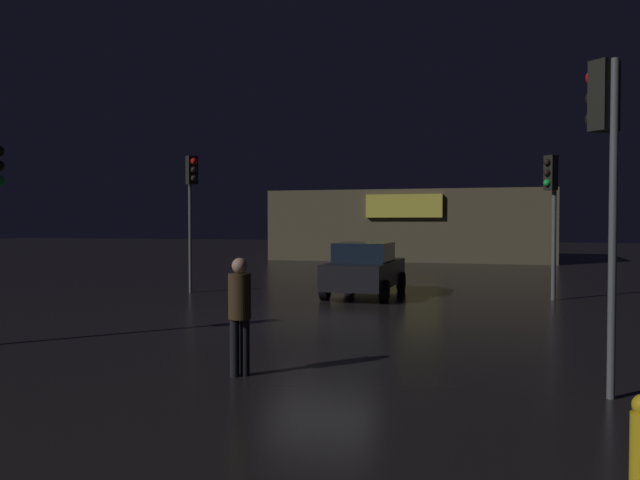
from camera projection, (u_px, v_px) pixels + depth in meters
name	position (u px, v px, depth m)	size (l,w,h in m)	color
ground_plane	(321.00, 321.00, 14.99)	(120.00, 120.00, 0.00)	black
store_building	(415.00, 225.00, 40.11)	(16.22, 8.72, 4.10)	brown
traffic_signal_main	(552.00, 195.00, 18.80)	(0.42, 0.42, 4.21)	#595B60
traffic_signal_cross_left	(192.00, 189.00, 20.79)	(0.43, 0.41, 4.39)	#595B60
traffic_signal_cross_right	(605.00, 138.00, 8.45)	(0.42, 0.42, 4.40)	#595B60
car_near	(365.00, 269.00, 20.06)	(1.98, 4.56, 1.65)	black
pedestrian	(240.00, 307.00, 9.64)	(0.48, 0.48, 1.77)	black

